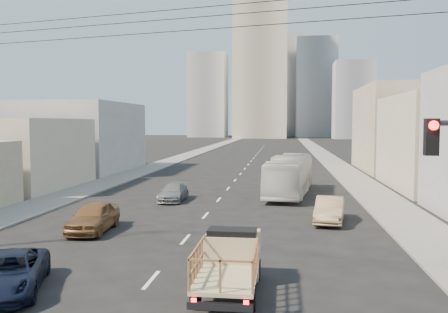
% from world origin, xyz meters
% --- Properties ---
extents(ground, '(420.00, 420.00, 0.00)m').
position_xyz_m(ground, '(0.00, 0.00, 0.00)').
color(ground, black).
rests_on(ground, ground).
extents(sidewalk_left, '(3.50, 180.00, 0.12)m').
position_xyz_m(sidewalk_left, '(-11.75, 70.00, 0.06)').
color(sidewalk_left, slate).
rests_on(sidewalk_left, ground).
extents(sidewalk_right, '(3.50, 180.00, 0.12)m').
position_xyz_m(sidewalk_right, '(11.75, 70.00, 0.06)').
color(sidewalk_right, slate).
rests_on(sidewalk_right, ground).
extents(lane_dashes, '(0.15, 104.00, 0.01)m').
position_xyz_m(lane_dashes, '(0.00, 53.00, 0.01)').
color(lane_dashes, silver).
rests_on(lane_dashes, ground).
extents(flatbed_pickup, '(1.95, 4.41, 1.90)m').
position_xyz_m(flatbed_pickup, '(2.90, 1.28, 1.09)').
color(flatbed_pickup, tan).
rests_on(flatbed_pickup, ground).
extents(navy_pickup, '(3.54, 5.06, 1.28)m').
position_xyz_m(navy_pickup, '(-4.36, 0.23, 0.64)').
color(navy_pickup, black).
rests_on(navy_pickup, ground).
extents(city_bus, '(4.06, 11.36, 3.10)m').
position_xyz_m(city_bus, '(5.19, 23.14, 1.55)').
color(city_bus, beige).
rests_on(city_bus, ground).
extents(sedan_brown, '(1.99, 4.52, 1.51)m').
position_xyz_m(sedan_brown, '(-5.06, 9.06, 0.76)').
color(sedan_brown, brown).
rests_on(sedan_brown, ground).
extents(sedan_tan, '(2.13, 4.49, 1.42)m').
position_xyz_m(sedan_tan, '(7.30, 12.94, 0.71)').
color(sedan_tan, '#9B7F5B').
rests_on(sedan_tan, ground).
extents(sedan_grey, '(1.70, 4.15, 1.20)m').
position_xyz_m(sedan_grey, '(-3.20, 19.10, 0.60)').
color(sedan_grey, slate).
rests_on(sedan_grey, ground).
extents(overhead_wires, '(23.01, 5.02, 0.72)m').
position_xyz_m(overhead_wires, '(0.00, 1.50, 8.97)').
color(overhead_wires, black).
rests_on(overhead_wires, ground).
extents(bldg_right_far, '(12.00, 16.00, 10.00)m').
position_xyz_m(bldg_right_far, '(20.00, 44.00, 5.00)').
color(bldg_right_far, tan).
rests_on(bldg_right_far, ground).
extents(bldg_left_mid, '(11.00, 12.00, 6.00)m').
position_xyz_m(bldg_left_mid, '(-19.00, 24.00, 3.00)').
color(bldg_left_mid, '#B8AA94').
rests_on(bldg_left_mid, ground).
extents(bldg_left_far, '(12.00, 16.00, 8.00)m').
position_xyz_m(bldg_left_far, '(-19.50, 39.00, 4.00)').
color(bldg_left_far, '#939396').
rests_on(bldg_left_far, ground).
extents(high_rise_tower, '(20.00, 20.00, 60.00)m').
position_xyz_m(high_rise_tower, '(-4.00, 170.00, 30.00)').
color(high_rise_tower, tan).
rests_on(high_rise_tower, ground).
extents(midrise_ne, '(16.00, 16.00, 40.00)m').
position_xyz_m(midrise_ne, '(18.00, 185.00, 20.00)').
color(midrise_ne, gray).
rests_on(midrise_ne, ground).
extents(midrise_nw, '(15.00, 15.00, 34.00)m').
position_xyz_m(midrise_nw, '(-26.00, 180.00, 17.00)').
color(midrise_nw, gray).
rests_on(midrise_nw, ground).
extents(midrise_back, '(18.00, 18.00, 44.00)m').
position_xyz_m(midrise_back, '(6.00, 200.00, 22.00)').
color(midrise_back, '#939396').
rests_on(midrise_back, ground).
extents(midrise_east, '(14.00, 14.00, 28.00)m').
position_xyz_m(midrise_east, '(30.00, 165.00, 14.00)').
color(midrise_east, gray).
rests_on(midrise_east, ground).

